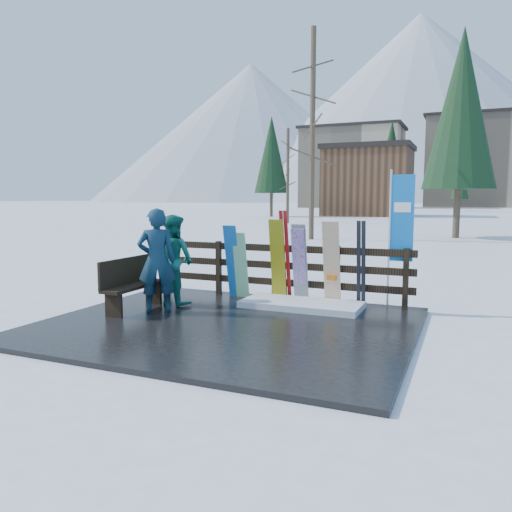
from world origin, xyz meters
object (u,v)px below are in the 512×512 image
at_px(snowboard_0, 233,261).
at_px(snowboard_1, 241,265).
at_px(snowboard_4, 300,264).
at_px(bench, 131,282).
at_px(person_back, 174,260).
at_px(snowboard_3, 299,266).
at_px(snowboard_5, 332,264).
at_px(person_front, 157,261).
at_px(snowboard_2, 278,261).
at_px(rental_flag, 399,223).

distance_m(snowboard_0, snowboard_1, 0.20).
relative_size(snowboard_0, snowboard_4, 0.97).
relative_size(bench, person_back, 0.86).
distance_m(bench, snowboard_3, 3.23).
bearing_deg(snowboard_3, snowboard_5, 0.00).
relative_size(snowboard_0, snowboard_1, 1.11).
bearing_deg(person_front, snowboard_2, -168.11).
xyz_separation_m(snowboard_0, snowboard_3, (1.45, -0.00, -0.02)).
xyz_separation_m(snowboard_3, rental_flag, (1.85, 0.27, 0.86)).
height_order(rental_flag, person_back, rental_flag).
xyz_separation_m(snowboard_3, snowboard_5, (0.65, 0.00, 0.08)).
bearing_deg(snowboard_4, snowboard_1, 180.00).
bearing_deg(snowboard_5, snowboard_3, -180.00).
distance_m(snowboard_0, snowboard_5, 2.11).
distance_m(snowboard_3, person_back, 2.46).
bearing_deg(snowboard_0, snowboard_3, -0.00).
relative_size(snowboard_0, snowboard_2, 0.92).
xyz_separation_m(snowboard_0, snowboard_5, (2.11, 0.00, 0.06)).
xyz_separation_m(snowboard_0, rental_flag, (3.30, 0.27, 0.85)).
relative_size(snowboard_2, snowboard_3, 1.11).
bearing_deg(snowboard_3, rental_flag, 8.32).
xyz_separation_m(snowboard_2, rental_flag, (2.30, 0.27, 0.78)).
distance_m(snowboard_2, snowboard_3, 0.46).
bearing_deg(person_back, snowboard_0, -111.33).
distance_m(snowboard_1, snowboard_5, 1.92).
bearing_deg(snowboard_1, snowboard_2, 0.00).
relative_size(snowboard_4, rental_flag, 0.61).
xyz_separation_m(bench, snowboard_0, (1.23, 1.79, 0.24)).
xyz_separation_m(snowboard_3, snowboard_4, (0.02, -0.00, 0.04)).
relative_size(bench, snowboard_2, 0.90).
height_order(snowboard_3, rental_flag, rental_flag).
height_order(bench, snowboard_3, snowboard_3).
bearing_deg(snowboard_2, person_front, -133.85).
height_order(snowboard_2, rental_flag, rental_flag).
relative_size(snowboard_4, snowboard_5, 0.95).
xyz_separation_m(snowboard_0, snowboard_1, (0.19, -0.00, -0.07)).
bearing_deg(bench, snowboard_4, 33.51).
relative_size(snowboard_1, snowboard_3, 0.92).
xyz_separation_m(snowboard_1, person_back, (-0.97, -1.02, 0.19)).
bearing_deg(snowboard_3, snowboard_4, -0.00).
xyz_separation_m(snowboard_1, snowboard_3, (1.27, 0.00, 0.05)).
height_order(snowboard_5, person_front, person_front).
relative_size(snowboard_1, person_back, 0.79).
bearing_deg(snowboard_0, person_back, -127.30).
bearing_deg(snowboard_1, person_back, -133.37).
height_order(snowboard_0, snowboard_3, snowboard_0).
bearing_deg(snowboard_5, snowboard_2, 180.00).
distance_m(bench, snowboard_4, 3.25).
bearing_deg(snowboard_0, rental_flag, 4.68).
relative_size(snowboard_0, person_back, 0.88).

